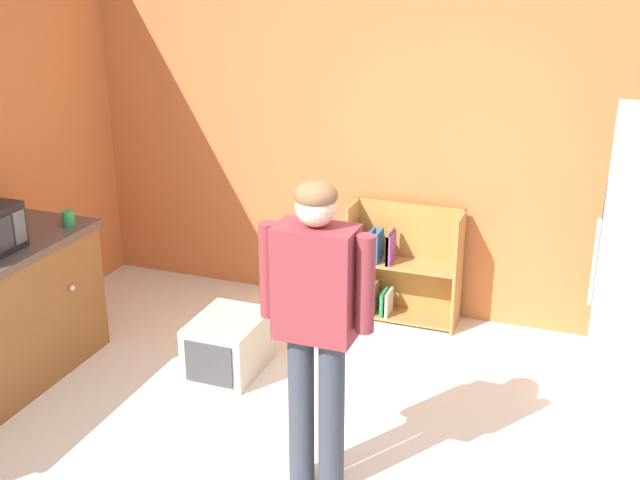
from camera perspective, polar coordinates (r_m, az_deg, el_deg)
name	(u,v)px	position (r m, az deg, el deg)	size (l,w,h in m)	color
back_wall	(431,133)	(5.71, 7.80, 7.46)	(5.20, 0.06, 2.70)	#CD703C
bookshelf	(397,269)	(5.88, 5.46, -2.05)	(0.80, 0.28, 0.85)	#B57D43
standing_person	(316,313)	(3.84, -0.28, -5.20)	(0.57, 0.22, 1.61)	#373E4B
pet_carrier	(228,345)	(5.26, -6.47, -7.33)	(0.42, 0.55, 0.36)	beige
banana_bunch	(0,226)	(5.47, -21.63, 0.94)	(0.12, 0.16, 0.04)	#DACF41
green_cup	(68,218)	(5.41, -17.33, 1.49)	(0.08, 0.08, 0.10)	#2F9651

